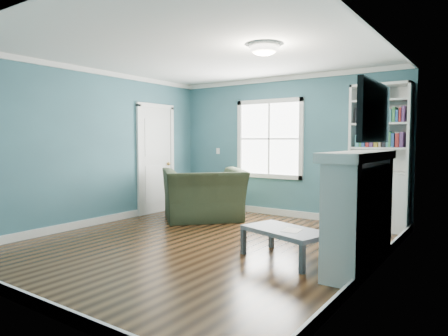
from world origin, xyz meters
The scene contains 13 objects.
floor centered at (0.00, 0.00, 0.00)m, with size 5.00×5.00×0.00m, color black.
room_walls centered at (0.00, 0.00, 1.58)m, with size 5.00×5.00×5.00m.
trim centered at (0.00, 0.00, 1.24)m, with size 4.50×5.00×2.60m.
window centered at (-0.30, 2.49, 1.45)m, with size 1.40×0.06×1.50m.
bookshelf centered at (1.77, 2.30, 0.92)m, with size 0.90×0.35×2.31m.
fireplace centered at (2.08, 0.20, 0.64)m, with size 0.44×1.58×1.30m.
tv centered at (2.20, 0.20, 1.72)m, with size 0.06×1.10×0.65m, color black.
door centered at (-2.22, 1.40, 1.07)m, with size 0.12×0.98×2.17m.
ceiling_fixture centered at (0.90, 0.10, 2.55)m, with size 0.38×0.38×0.15m.
light_switch centered at (-1.50, 2.48, 1.20)m, with size 0.08×0.01×0.12m, color white.
recliner centered at (-1.02, 1.37, 0.61)m, with size 1.39×0.91×1.22m, color black.
coffee_table centered at (1.25, 0.02, 0.32)m, with size 1.12×0.82×0.37m.
paper_sheet centered at (1.35, -0.01, 0.37)m, with size 0.20×0.25×0.00m, color white.
Camera 1 is at (3.32, -4.27, 1.43)m, focal length 32.00 mm.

